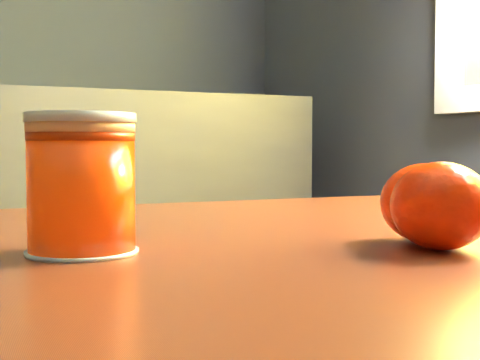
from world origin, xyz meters
name	(u,v)px	position (x,y,z in m)	size (l,w,h in m)	color
table	(350,344)	(0.86, -0.02, 0.61)	(0.96, 0.70, 0.69)	maroon
juice_glass	(82,185)	(0.65, -0.02, 0.74)	(0.07, 0.07, 0.09)	#F33504
orange_front	(441,206)	(0.87, -0.11, 0.72)	(0.07, 0.07, 0.06)	#FF2D05
orange_back	(426,203)	(0.88, -0.08, 0.72)	(0.06, 0.06, 0.06)	#FF2D05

